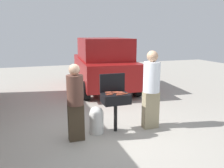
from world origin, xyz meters
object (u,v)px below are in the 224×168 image
Objects in this scene: hot_dog_9 at (120,93)px; hot_dog_3 at (122,93)px; bbq_grill at (116,100)px; hot_dog_8 at (116,93)px; hot_dog_1 at (115,92)px; hot_dog_5 at (109,93)px; hot_dog_7 at (119,95)px; parked_minivan at (103,63)px; person_right at (151,87)px; propane_tank at (96,119)px; hot_dog_4 at (119,92)px; hot_dog_0 at (125,94)px; hot_dog_6 at (109,94)px; hot_dog_10 at (108,92)px; person_left at (75,100)px; hot_dog_2 at (110,94)px.

hot_dog_3 is at bearing 28.88° from hot_dog_9.
hot_dog_8 is (0.01, 0.03, 0.15)m from bbq_grill.
hot_dog_5 is (-0.14, -0.03, 0.00)m from hot_dog_1.
bbq_grill is at bearing 98.80° from hot_dog_7.
person_right is at bearing 93.46° from parked_minivan.
hot_dog_5 is 0.03× the size of parked_minivan.
person_right is (0.83, -0.19, 0.09)m from hot_dog_1.
bbq_grill reaches higher than propane_tank.
hot_dog_5 is (-0.24, 0.01, 0.00)m from hot_dog_4.
hot_dog_0 and hot_dog_5 have the same top height.
person_right reaches higher than hot_dog_6.
person_right is (1.03, -0.04, 0.09)m from hot_dog_6.
hot_dog_1 is 1.00× the size of hot_dog_10.
hot_dog_4 is at bearing -12.67° from hot_dog_10.
hot_dog_9 is at bearing -49.21° from hot_dog_8.
hot_dog_5 is 0.86m from person_left.
hot_dog_1 is at bearing 85.00° from hot_dog_8.
hot_dog_4 is at bearing -19.44° from hot_dog_1.
hot_dog_9 is (0.05, 0.10, 0.00)m from hot_dog_7.
person_left is at bearing -163.32° from hot_dog_1.
hot_dog_9 is at bearing -40.89° from hot_dog_10.
hot_dog_0 is at bearing -8.00° from hot_dog_2.
hot_dog_5 is 0.05m from hot_dog_10.
hot_dog_10 is at bearing 79.73° from parked_minivan.
hot_dog_3 reaches higher than propane_tank.
hot_dog_3 is 0.32m from hot_dog_10.
hot_dog_1 is 0.07× the size of person_right.
hot_dog_9 is (0.26, -0.02, 0.00)m from hot_dog_6.
bbq_grill is 0.19m from hot_dog_1.
hot_dog_7 is at bearing 82.73° from parked_minivan.
hot_dog_8 is at bearing 93.91° from hot_dog_7.
hot_dog_10 is (-0.14, 0.13, 0.15)m from bbq_grill.
hot_dog_7 is at bearing -88.93° from hot_dog_1.
hot_dog_6 is at bearing -16.61° from propane_tank.
hot_dog_10 is 0.08× the size of person_left.
hot_dog_7 is at bearing -31.08° from hot_dog_6.
hot_dog_2 is at bearing -134.22° from hot_dog_1.
hot_dog_2 is at bearing -96.20° from hot_dog_10.
hot_dog_0 and hot_dog_1 have the same top height.
hot_dog_9 is 0.07× the size of person_right.
hot_dog_3 is 1.00× the size of hot_dog_6.
hot_dog_4 and hot_dog_9 have the same top height.
hot_dog_0 is 0.37m from hot_dog_5.
hot_dog_3 is at bearing 3.39° from hot_dog_6.
person_left is at bearing -178.93° from hot_dog_7.
hot_dog_1 is at bearing 11.81° from hot_dog_5.
hot_dog_0 is 0.29m from hot_dog_1.
hot_dog_3 is 0.14m from hot_dog_8.
hot_dog_3 is 1.09m from person_left.
hot_dog_2 is at bearing -170.07° from hot_dog_3.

